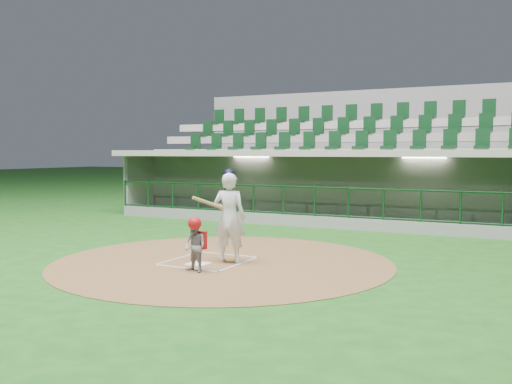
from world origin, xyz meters
TOP-DOWN VIEW (x-y plane):
  - ground at (0.00, 0.00)m, footprint 120.00×120.00m
  - dirt_circle at (0.30, -0.20)m, footprint 7.20×7.20m
  - home_plate at (0.00, -0.70)m, footprint 0.43×0.43m
  - batter_box_chalk at (0.00, -0.30)m, footprint 1.55×1.80m
  - dugout_structure at (0.06, 7.83)m, footprint 16.40×3.70m
  - seating_deck at (0.00, 10.91)m, footprint 17.00×6.72m
  - batter at (0.48, -0.23)m, footprint 0.92×0.93m
  - catcher at (0.35, -1.35)m, footprint 0.56×0.48m

SIDE VIEW (x-z plane):
  - ground at x=0.00m, z-range 0.00..0.00m
  - dirt_circle at x=0.30m, z-range 0.00..0.01m
  - batter_box_chalk at x=0.00m, z-range 0.01..0.02m
  - home_plate at x=0.00m, z-range 0.01..0.03m
  - catcher at x=0.35m, z-range 0.02..1.09m
  - dugout_structure at x=0.06m, z-range -0.54..2.46m
  - batter at x=0.48m, z-range 0.01..1.99m
  - seating_deck at x=0.00m, z-range -1.15..4.00m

